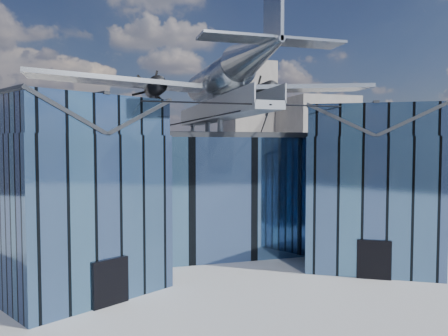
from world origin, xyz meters
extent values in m
plane|color=gray|center=(0.00, 0.00, 0.00)|extent=(120.00, 120.00, 0.00)
cube|color=#466890|center=(0.00, 9.00, 4.75)|extent=(28.00, 14.00, 9.50)
cube|color=#26292E|center=(0.00, 9.00, 9.70)|extent=(28.00, 14.00, 0.40)
cube|color=#466890|center=(-10.50, -1.00, 4.75)|extent=(11.79, 11.43, 9.50)
cube|color=#466890|center=(-10.50, -1.00, 10.60)|extent=(11.56, 11.20, 2.20)
cube|color=#26292E|center=(-12.45, -2.12, 10.60)|extent=(7.98, 9.23, 2.40)
cube|color=#26292E|center=(-8.55, 0.12, 10.60)|extent=(7.98, 9.23, 2.40)
cube|color=#26292E|center=(-10.50, -1.00, 11.75)|extent=(4.30, 7.10, 0.18)
cube|color=black|center=(-8.48, -4.51, 1.30)|extent=(2.03, 1.32, 2.60)
cube|color=black|center=(-6.60, 1.25, 4.75)|extent=(0.34, 0.34, 9.50)
cube|color=#466890|center=(10.50, -1.00, 4.75)|extent=(11.79, 11.43, 9.50)
cube|color=#466890|center=(10.50, -1.00, 10.60)|extent=(11.56, 11.20, 2.20)
cube|color=#26292E|center=(8.55, 0.12, 10.60)|extent=(7.98, 9.23, 2.40)
cube|color=#26292E|center=(12.45, -2.12, 10.60)|extent=(7.98, 9.23, 2.40)
cube|color=#26292E|center=(10.50, -1.00, 11.75)|extent=(4.30, 7.10, 0.18)
cube|color=black|center=(8.48, -4.51, 1.30)|extent=(2.03, 1.32, 2.60)
cube|color=black|center=(6.60, 1.25, 4.75)|extent=(0.34, 0.34, 9.50)
cube|color=gray|center=(0.00, 3.50, 11.10)|extent=(1.80, 21.00, 0.50)
cube|color=gray|center=(-0.90, 3.50, 11.75)|extent=(0.08, 21.00, 1.10)
cube|color=gray|center=(0.90, 3.50, 11.75)|extent=(0.08, 21.00, 1.10)
cylinder|color=gray|center=(0.00, 13.00, 10.43)|extent=(0.44, 0.44, 1.35)
cylinder|color=gray|center=(0.00, 7.00, 10.43)|extent=(0.44, 0.44, 1.35)
cylinder|color=gray|center=(0.00, 3.00, 10.43)|extent=(0.44, 0.44, 1.35)
cylinder|color=gray|center=(0.00, 4.00, 12.05)|extent=(0.70, 0.70, 1.40)
cylinder|color=black|center=(-5.25, -4.00, 11.40)|extent=(10.55, 6.08, 0.69)
cylinder|color=black|center=(5.25, -4.00, 11.40)|extent=(10.55, 6.08, 0.69)
cylinder|color=black|center=(-3.00, 1.50, 10.55)|extent=(6.09, 17.04, 1.19)
cylinder|color=black|center=(3.00, 1.50, 10.55)|extent=(6.09, 17.04, 1.19)
cylinder|color=#969CA2|center=(0.00, 4.00, 14.00)|extent=(2.50, 11.00, 2.50)
sphere|color=#969CA2|center=(0.00, 9.50, 14.00)|extent=(2.50, 2.50, 2.50)
cube|color=black|center=(0.00, 8.50, 14.69)|extent=(1.60, 1.40, 0.50)
cone|color=#969CA2|center=(0.00, -5.00, 14.30)|extent=(2.50, 7.00, 2.50)
cube|color=#969CA2|center=(0.00, -7.30, 15.90)|extent=(0.18, 2.40, 3.40)
cube|color=#969CA2|center=(0.00, -7.20, 14.50)|extent=(8.00, 1.80, 0.14)
cube|color=#969CA2|center=(-7.00, 5.00, 13.70)|extent=(14.00, 3.20, 1.08)
cylinder|color=black|center=(-4.60, 5.60, 13.45)|extent=(1.44, 3.20, 1.44)
cone|color=black|center=(-4.60, 7.40, 13.45)|extent=(0.70, 0.70, 0.70)
cube|color=black|center=(-4.60, 7.55, 13.45)|extent=(1.05, 0.06, 3.33)
cube|color=black|center=(-4.60, 7.55, 13.45)|extent=(2.53, 0.06, 2.53)
cube|color=black|center=(-4.60, 7.55, 13.45)|extent=(3.33, 0.06, 1.05)
cylinder|color=black|center=(-4.60, 5.00, 12.22)|extent=(0.24, 0.24, 1.75)
cube|color=#969CA2|center=(7.00, 5.00, 13.70)|extent=(14.00, 3.20, 1.08)
cylinder|color=black|center=(4.60, 5.60, 13.45)|extent=(1.44, 3.20, 1.44)
cone|color=black|center=(4.60, 7.40, 13.45)|extent=(0.70, 0.70, 0.70)
cube|color=black|center=(4.60, 7.55, 13.45)|extent=(1.05, 0.06, 3.33)
cube|color=black|center=(4.60, 7.55, 13.45)|extent=(2.53, 0.06, 2.53)
cube|color=black|center=(4.60, 7.55, 13.45)|extent=(3.33, 0.06, 1.05)
cylinder|color=black|center=(4.60, 5.00, 12.22)|extent=(0.24, 0.24, 1.75)
cube|color=gray|center=(32.00, 48.00, 9.00)|extent=(12.00, 14.00, 18.00)
cube|color=gray|center=(-20.00, 55.00, 7.00)|extent=(14.00, 10.00, 14.00)
cube|color=gray|center=(22.00, 58.00, 13.00)|extent=(9.00, 9.00, 26.00)
cylinder|color=black|center=(26.78, 12.03, 1.36)|extent=(0.45, 0.45, 2.73)
sphere|color=#214819|center=(26.78, 12.03, 3.80)|extent=(4.30, 4.30, 3.57)
camera|label=1|loc=(-9.12, -29.14, 8.90)|focal=35.00mm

